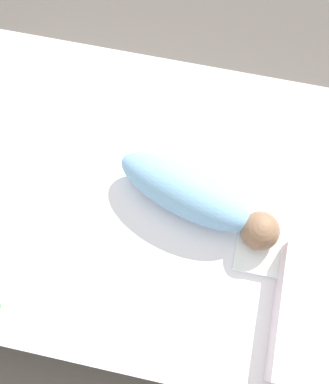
% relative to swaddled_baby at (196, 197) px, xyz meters
% --- Properties ---
extents(ground_plane, '(12.00, 12.00, 0.00)m').
position_rel_swaddled_baby_xyz_m(ground_plane, '(-0.16, -0.01, -0.27)').
color(ground_plane, '#514C47').
extents(bed_mattress, '(1.50, 1.04, 0.21)m').
position_rel_swaddled_baby_xyz_m(bed_mattress, '(-0.16, -0.01, -0.17)').
color(bed_mattress, white).
rests_on(bed_mattress, ground_plane).
extents(burp_cloth, '(0.18, 0.14, 0.02)m').
position_rel_swaddled_baby_xyz_m(burp_cloth, '(0.24, -0.11, -0.06)').
color(burp_cloth, white).
rests_on(burp_cloth, bed_mattress).
extents(swaddled_baby, '(0.53, 0.27, 0.14)m').
position_rel_swaddled_baby_xyz_m(swaddled_baby, '(0.00, 0.00, 0.00)').
color(swaddled_baby, '#7FB7E5').
rests_on(swaddled_baby, bed_mattress).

